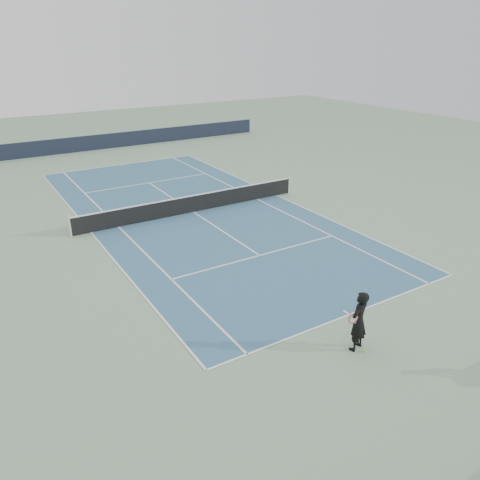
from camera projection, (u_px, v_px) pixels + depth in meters
ground at (193, 212)px, 25.11m from camera, size 80.00×80.00×0.00m
court_surface at (193, 212)px, 25.11m from camera, size 10.97×23.77×0.01m
tennis_net at (193, 203)px, 24.91m from camera, size 12.90×0.10×1.07m
windscreen_far at (97, 142)px, 38.83m from camera, size 30.00×0.25×1.20m
tennis_player at (358, 321)px, 13.76m from camera, size 0.88×0.72×1.93m
tennis_ball at (364, 351)px, 13.96m from camera, size 0.07×0.07×0.07m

